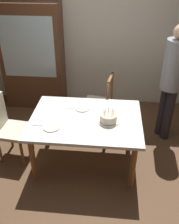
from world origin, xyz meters
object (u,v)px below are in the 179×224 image
dining_table (86,123)px  chair_spindle_back (99,104)px  person_guest (172,78)px  china_cabinet (33,57)px  plate_near_celebrant (52,127)px  chair_upholstered (6,125)px  birthday_cake (108,118)px  plate_far_side (82,108)px

dining_table → chair_spindle_back: chair_spindle_back is taller
person_guest → china_cabinet: (-2.32, 0.85, -0.07)m
plate_near_celebrant → china_cabinet: bearing=112.4°
person_guest → china_cabinet: china_cabinet is taller
china_cabinet → dining_table: bearing=-53.8°
chair_upholstered → person_guest: person_guest is taller
chair_spindle_back → china_cabinet: bearing=151.0°
chair_upholstered → chair_spindle_back: bearing=34.2°
birthday_cake → plate_near_celebrant: 0.72m
plate_near_celebrant → chair_spindle_back: (0.53, 1.10, -0.27)m
chair_spindle_back → chair_upholstered: same height
dining_table → china_cabinet: (-1.14, 1.56, 0.31)m
dining_table → person_guest: bearing=31.0°
chair_spindle_back → person_guest: person_guest is taller
plate_near_celebrant → chair_upholstered: (-0.72, 0.25, -0.20)m
dining_table → chair_spindle_back: 0.88m
chair_spindle_back → china_cabinet: 1.53m
plate_near_celebrant → china_cabinet: (-0.74, 1.80, 0.22)m
chair_spindle_back → china_cabinet: (-1.27, 0.70, 0.49)m
chair_spindle_back → person_guest: bearing=-7.8°
china_cabinet → plate_far_side: bearing=-50.9°
plate_near_celebrant → person_guest: 1.87m
plate_near_celebrant → plate_far_side: same height
dining_table → china_cabinet: bearing=126.2°
plate_far_side → person_guest: size_ratio=0.12×
plate_far_side → china_cabinet: bearing=129.1°
dining_table → person_guest: 1.43m
plate_far_side → chair_spindle_back: 0.70m
plate_near_celebrant → dining_table: bearing=31.3°
chair_spindle_back → chair_upholstered: bearing=-145.8°
chair_upholstered → china_cabinet: china_cabinet is taller
birthday_cake → china_cabinet: (-1.44, 1.61, 0.17)m
person_guest → china_cabinet: 2.47m
plate_near_celebrant → china_cabinet: 1.96m
china_cabinet → person_guest: bearing=-20.0°
dining_table → chair_spindle_back: size_ratio=1.53×
chair_upholstered → person_guest: 2.45m
chair_upholstered → person_guest: size_ratio=0.53×
birthday_cake → chair_upholstered: 1.43m
birthday_cake → person_guest: 1.19m
dining_table → china_cabinet: china_cabinet is taller
birthday_cake → chair_spindle_back: chair_spindle_back is taller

